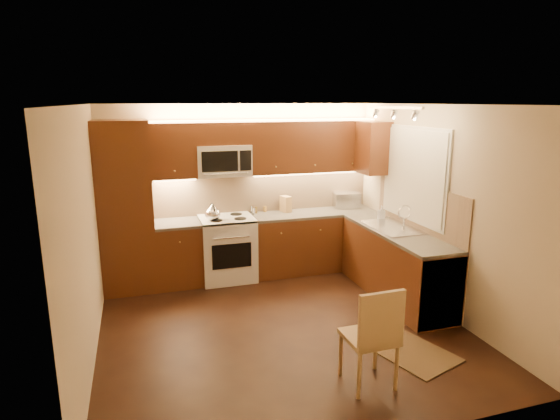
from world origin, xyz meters
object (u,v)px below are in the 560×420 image
object	(u,v)px
kettle	(213,212)
toaster_oven	(346,200)
sink	(392,222)
knife_block	(286,204)
microwave	(223,160)
dining_chair	(369,335)
stove	(227,248)
soap_bottle	(381,213)

from	to	relation	value
kettle	toaster_oven	distance (m)	2.17
sink	knife_block	distance (m)	1.68
knife_block	kettle	bearing A→B (deg)	177.81
microwave	sink	size ratio (longest dim) A/B	0.88
sink	kettle	distance (m)	2.43
sink	kettle	size ratio (longest dim) A/B	3.40
microwave	sink	world-z (taller)	microwave
dining_chair	stove	bearing A→B (deg)	102.64
sink	toaster_oven	bearing A→B (deg)	92.53
toaster_oven	kettle	bearing A→B (deg)	-162.42
stove	toaster_oven	bearing A→B (deg)	5.04
toaster_oven	dining_chair	world-z (taller)	toaster_oven
soap_bottle	kettle	bearing A→B (deg)	177.49
stove	kettle	xyz separation A→B (m)	(-0.21, -0.11, 0.59)
sink	kettle	bearing A→B (deg)	155.44
soap_bottle	knife_block	bearing A→B (deg)	154.88
stove	sink	xyz separation A→B (m)	(2.00, -1.12, 0.52)
toaster_oven	soap_bottle	world-z (taller)	toaster_oven
knife_block	stove	bearing A→B (deg)	174.29
knife_block	dining_chair	distance (m)	3.18
kettle	soap_bottle	xyz separation A→B (m)	(2.31, -0.55, -0.05)
sink	kettle	xyz separation A→B (m)	(-2.21, 1.01, 0.07)
knife_block	soap_bottle	xyz separation A→B (m)	(1.15, -0.84, -0.02)
toaster_oven	dining_chair	bearing A→B (deg)	-101.26
kettle	soap_bottle	distance (m)	2.37
knife_block	dining_chair	bearing A→B (deg)	-110.13
stove	sink	distance (m)	2.35
stove	knife_block	bearing A→B (deg)	10.46
microwave	soap_bottle	xyz separation A→B (m)	(2.10, -0.80, -0.72)
dining_chair	microwave	bearing A→B (deg)	102.06
sink	dining_chair	xyz separation A→B (m)	(-1.27, -1.82, -0.49)
knife_block	microwave	bearing A→B (deg)	166.19
stove	toaster_oven	distance (m)	2.03
microwave	toaster_oven	size ratio (longest dim) A/B	1.91
knife_block	sink	bearing A→B (deg)	-66.99
dining_chair	knife_block	bearing A→B (deg)	84.86
toaster_oven	sink	bearing A→B (deg)	-77.42
stove	dining_chair	size ratio (longest dim) A/B	0.95
sink	toaster_oven	distance (m)	1.30
soap_bottle	dining_chair	bearing A→B (deg)	-109.99
microwave	dining_chair	size ratio (longest dim) A/B	0.78
sink	knife_block	size ratio (longest dim) A/B	3.60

